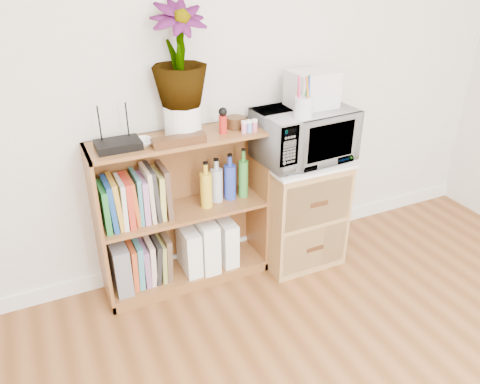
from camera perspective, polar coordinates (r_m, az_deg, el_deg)
skirting_board at (r=3.22m, az=-1.37°, el=-6.64°), size 4.00×0.02×0.10m
bookshelf at (r=2.78m, az=-6.92°, el=-2.56°), size 1.00×0.30×0.95m
wicker_unit at (r=3.06m, az=7.07°, el=-2.22°), size 0.50×0.45×0.70m
microwave at (r=2.83m, az=7.79°, el=6.94°), size 0.58×0.41×0.31m
pen_cup at (r=2.63m, az=7.71°, el=10.21°), size 0.10×0.10×0.11m
small_appliance at (r=2.82m, az=8.77°, el=12.31°), size 0.26×0.22×0.21m
router at (r=2.48m, az=-14.63°, el=5.59°), size 0.23×0.15×0.04m
white_bowl at (r=2.49m, az=-12.05°, el=5.88°), size 0.13×0.13×0.03m
plant_pot at (r=2.58m, az=-6.98°, el=8.66°), size 0.20×0.20×0.17m
potted_plant at (r=2.49m, az=-7.45°, el=16.20°), size 0.29×0.29×0.52m
trinket_box at (r=2.47m, az=-7.45°, el=6.25°), size 0.29×0.07×0.05m
kokeshi_doll at (r=2.60m, az=-2.09°, el=8.24°), size 0.04×0.04×0.10m
wooden_bowl at (r=2.69m, az=-0.54°, el=8.48°), size 0.11×0.11×0.06m
paint_jars at (r=2.62m, az=1.15°, el=7.85°), size 0.11×0.04×0.05m
file_box at (r=2.85m, az=-14.45°, el=-8.65°), size 0.09×0.24×0.30m
magazine_holder_left at (r=2.92m, az=-6.23°, el=-6.95°), size 0.09×0.24×0.29m
magazine_holder_mid at (r=2.93m, az=-4.27°, el=-6.16°), size 0.11×0.27×0.33m
magazine_holder_right at (r=2.98m, az=-1.83°, el=-5.86°), size 0.09×0.24×0.30m
cookbooks at (r=2.65m, az=-12.67°, el=-0.70°), size 0.37×0.20×0.31m
liquor_bottles at (r=2.80m, az=-1.30°, el=1.61°), size 0.39×0.07×0.30m
lower_books at (r=2.88m, az=-11.02°, el=-8.20°), size 0.25×0.19×0.28m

